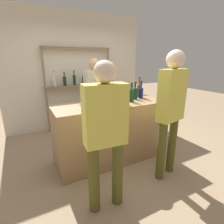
{
  "coord_description": "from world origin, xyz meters",
  "views": [
    {
      "loc": [
        -1.29,
        -2.47,
        1.7
      ],
      "look_at": [
        0.0,
        0.0,
        0.86
      ],
      "focal_mm": 28.0,
      "sensor_mm": 36.0,
      "label": 1
    }
  ],
  "objects_px": {
    "counter_bottle_1": "(87,96)",
    "ice_bucket": "(118,97)",
    "server_behind_counter": "(95,93)",
    "counter_bottle_4": "(139,90)",
    "counter_bottle_0": "(110,93)",
    "counter_bottle_2": "(131,94)",
    "customer_right": "(171,106)",
    "customer_left": "(105,129)",
    "counter_bottle_3": "(135,92)",
    "wine_glass": "(82,103)",
    "counter_bottle_5": "(141,92)"
  },
  "relations": [
    {
      "from": "ice_bucket",
      "to": "counter_bottle_2",
      "type": "bearing_deg",
      "value": 2.4
    },
    {
      "from": "wine_glass",
      "to": "ice_bucket",
      "type": "bearing_deg",
      "value": 13.29
    },
    {
      "from": "counter_bottle_3",
      "to": "customer_right",
      "type": "xyz_separation_m",
      "value": [
        -0.01,
        -0.87,
        -0.04
      ]
    },
    {
      "from": "counter_bottle_5",
      "to": "counter_bottle_0",
      "type": "bearing_deg",
      "value": 166.64
    },
    {
      "from": "ice_bucket",
      "to": "server_behind_counter",
      "type": "bearing_deg",
      "value": 89.12
    },
    {
      "from": "customer_left",
      "to": "customer_right",
      "type": "height_order",
      "value": "customer_right"
    },
    {
      "from": "ice_bucket",
      "to": "customer_left",
      "type": "bearing_deg",
      "value": -126.27
    },
    {
      "from": "counter_bottle_2",
      "to": "counter_bottle_5",
      "type": "height_order",
      "value": "counter_bottle_5"
    },
    {
      "from": "counter_bottle_0",
      "to": "customer_right",
      "type": "height_order",
      "value": "customer_right"
    },
    {
      "from": "counter_bottle_2",
      "to": "customer_left",
      "type": "bearing_deg",
      "value": -136.09
    },
    {
      "from": "counter_bottle_1",
      "to": "counter_bottle_4",
      "type": "distance_m",
      "value": 1.06
    },
    {
      "from": "counter_bottle_3",
      "to": "counter_bottle_5",
      "type": "distance_m",
      "value": 0.14
    },
    {
      "from": "counter_bottle_0",
      "to": "wine_glass",
      "type": "bearing_deg",
      "value": -145.69
    },
    {
      "from": "counter_bottle_1",
      "to": "counter_bottle_3",
      "type": "xyz_separation_m",
      "value": [
        0.89,
        -0.08,
        0.0
      ]
    },
    {
      "from": "counter_bottle_4",
      "to": "server_behind_counter",
      "type": "distance_m",
      "value": 0.96
    },
    {
      "from": "counter_bottle_0",
      "to": "ice_bucket",
      "type": "relative_size",
      "value": 1.49
    },
    {
      "from": "counter_bottle_5",
      "to": "server_behind_counter",
      "type": "bearing_deg",
      "value": 123.98
    },
    {
      "from": "counter_bottle_4",
      "to": "server_behind_counter",
      "type": "xyz_separation_m",
      "value": [
        -0.6,
        0.74,
        -0.14
      ]
    },
    {
      "from": "counter_bottle_0",
      "to": "counter_bottle_2",
      "type": "relative_size",
      "value": 1.07
    },
    {
      "from": "counter_bottle_2",
      "to": "counter_bottle_3",
      "type": "bearing_deg",
      "value": 38.41
    },
    {
      "from": "counter_bottle_5",
      "to": "server_behind_counter",
      "type": "relative_size",
      "value": 0.19
    },
    {
      "from": "counter_bottle_3",
      "to": "counter_bottle_4",
      "type": "distance_m",
      "value": 0.21
    },
    {
      "from": "server_behind_counter",
      "to": "counter_bottle_4",
      "type": "bearing_deg",
      "value": 33.06
    },
    {
      "from": "server_behind_counter",
      "to": "customer_right",
      "type": "relative_size",
      "value": 0.95
    },
    {
      "from": "counter_bottle_2",
      "to": "customer_right",
      "type": "xyz_separation_m",
      "value": [
        0.17,
        -0.73,
        -0.05
      ]
    },
    {
      "from": "customer_left",
      "to": "counter_bottle_3",
      "type": "bearing_deg",
      "value": -41.83
    },
    {
      "from": "counter_bottle_1",
      "to": "counter_bottle_4",
      "type": "relative_size",
      "value": 0.84
    },
    {
      "from": "counter_bottle_1",
      "to": "counter_bottle_3",
      "type": "distance_m",
      "value": 0.89
    },
    {
      "from": "counter_bottle_3",
      "to": "wine_glass",
      "type": "bearing_deg",
      "value": -164.61
    },
    {
      "from": "server_behind_counter",
      "to": "customer_left",
      "type": "bearing_deg",
      "value": -25.25
    },
    {
      "from": "counter_bottle_4",
      "to": "counter_bottle_1",
      "type": "bearing_deg",
      "value": -177.75
    },
    {
      "from": "counter_bottle_2",
      "to": "customer_left",
      "type": "relative_size",
      "value": 0.19
    },
    {
      "from": "wine_glass",
      "to": "customer_right",
      "type": "bearing_deg",
      "value": -27.44
    },
    {
      "from": "counter_bottle_0",
      "to": "counter_bottle_4",
      "type": "distance_m",
      "value": 0.6
    },
    {
      "from": "server_behind_counter",
      "to": "customer_left",
      "type": "relative_size",
      "value": 1.02
    },
    {
      "from": "wine_glass",
      "to": "customer_right",
      "type": "distance_m",
      "value": 1.23
    },
    {
      "from": "counter_bottle_4",
      "to": "wine_glass",
      "type": "height_order",
      "value": "counter_bottle_4"
    },
    {
      "from": "counter_bottle_3",
      "to": "customer_left",
      "type": "bearing_deg",
      "value": -136.91
    },
    {
      "from": "counter_bottle_1",
      "to": "customer_right",
      "type": "bearing_deg",
      "value": -47.0
    },
    {
      "from": "counter_bottle_1",
      "to": "counter_bottle_3",
      "type": "bearing_deg",
      "value": -5.2
    },
    {
      "from": "counter_bottle_4",
      "to": "server_behind_counter",
      "type": "relative_size",
      "value": 0.22
    },
    {
      "from": "counter_bottle_0",
      "to": "counter_bottle_4",
      "type": "xyz_separation_m",
      "value": [
        0.6,
        -0.03,
        0.01
      ]
    },
    {
      "from": "counter_bottle_1",
      "to": "counter_bottle_5",
      "type": "bearing_deg",
      "value": -3.5
    },
    {
      "from": "counter_bottle_1",
      "to": "ice_bucket",
      "type": "relative_size",
      "value": 1.37
    },
    {
      "from": "counter_bottle_0",
      "to": "server_behind_counter",
      "type": "relative_size",
      "value": 0.2
    },
    {
      "from": "ice_bucket",
      "to": "server_behind_counter",
      "type": "xyz_separation_m",
      "value": [
        0.02,
        1.01,
        -0.11
      ]
    },
    {
      "from": "counter_bottle_2",
      "to": "counter_bottle_3",
      "type": "xyz_separation_m",
      "value": [
        0.17,
        0.14,
        -0.0
      ]
    },
    {
      "from": "counter_bottle_1",
      "to": "wine_glass",
      "type": "bearing_deg",
      "value": -118.24
    },
    {
      "from": "counter_bottle_3",
      "to": "counter_bottle_5",
      "type": "bearing_deg",
      "value": 7.33
    },
    {
      "from": "counter_bottle_2",
      "to": "counter_bottle_1",
      "type": "bearing_deg",
      "value": 163.19
    }
  ]
}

